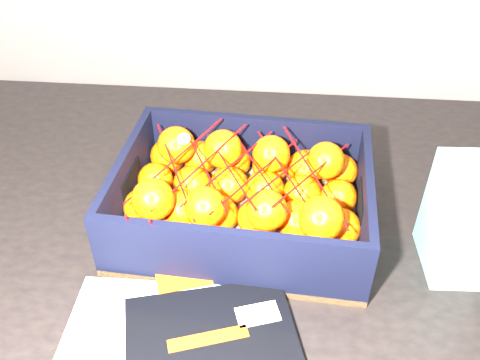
# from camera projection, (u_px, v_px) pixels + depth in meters

# --- Properties ---
(table) EXTENTS (1.25, 0.87, 0.75)m
(table) POSITION_uv_depth(u_px,v_px,m) (213.00, 253.00, 0.91)
(table) COLOR black
(table) RESTS_ON ground
(produce_crate) EXTENTS (0.38, 0.28, 0.11)m
(produce_crate) POSITION_uv_depth(u_px,v_px,m) (243.00, 206.00, 0.81)
(produce_crate) COLOR brown
(produce_crate) RESTS_ON table
(clementine_heap) EXTENTS (0.36, 0.27, 0.11)m
(clementine_heap) POSITION_uv_depth(u_px,v_px,m) (242.00, 197.00, 0.79)
(clementine_heap) COLOR #FF5805
(clementine_heap) RESTS_ON produce_crate
(mesh_net) EXTENTS (0.31, 0.25, 0.09)m
(mesh_net) POSITION_uv_depth(u_px,v_px,m) (236.00, 173.00, 0.76)
(mesh_net) COLOR red
(mesh_net) RESTS_ON clementine_heap
(retail_carton) EXTENTS (0.08, 0.12, 0.17)m
(retail_carton) POSITION_uv_depth(u_px,v_px,m) (461.00, 220.00, 0.71)
(retail_carton) COLOR white
(retail_carton) RESTS_ON table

